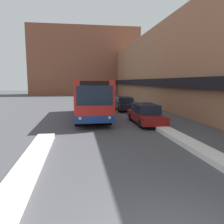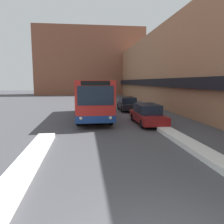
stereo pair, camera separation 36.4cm
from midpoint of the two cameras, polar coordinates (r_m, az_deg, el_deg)
The scene contains 6 objects.
building_row_right at distance 29.70m, azimuth 14.47°, elevation 11.04°, with size 5.50×60.00×9.82m.
building_backdrop_far at distance 55.77m, azimuth -7.25°, elevation 12.80°, with size 26.00×8.00×15.91m.
snow_bank_left at distance 6.85m, azimuth -26.32°, elevation -19.16°, with size 0.90×13.21×0.25m.
city_bus at distance 19.05m, azimuth -6.20°, elevation 3.72°, with size 2.68×10.34×3.24m.
parked_car_front at distance 16.59m, azimuth 8.15°, elevation -0.53°, with size 1.81×4.72×1.49m.
parked_car_middle at distance 24.08m, azimuth 2.78°, elevation 2.16°, with size 1.83×4.27×1.47m.
Camera 1 is at (-1.77, -3.28, 3.15)m, focal length 35.00 mm.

